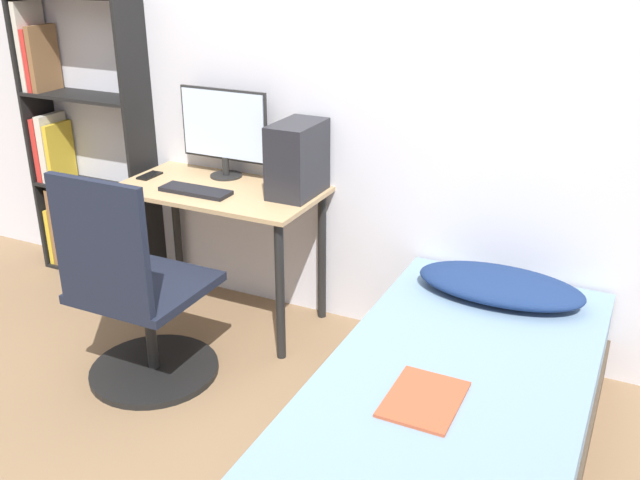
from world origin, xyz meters
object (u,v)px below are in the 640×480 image
object	(u,v)px
bed	(450,428)
keyboard	(196,191)
bookshelf	(71,143)
pc_tower	(297,159)
monitor	(224,129)
office_chair	(137,307)

from	to	relation	value
bed	keyboard	size ratio (longest dim) A/B	5.22
bookshelf	pc_tower	distance (m)	1.51
bed	monitor	world-z (taller)	monitor
keyboard	office_chair	bearing A→B (deg)	-84.21
keyboard	pc_tower	world-z (taller)	pc_tower
monitor	pc_tower	distance (m)	0.48
bookshelf	office_chair	size ratio (longest dim) A/B	1.58
bookshelf	monitor	distance (m)	1.06
bed	pc_tower	world-z (taller)	pc_tower
office_chair	bookshelf	bearing A→B (deg)	143.11
monitor	bed	bearing A→B (deg)	-29.73
bed	bookshelf	bearing A→B (deg)	161.82
bed	pc_tower	distance (m)	1.46
bed	keyboard	bearing A→B (deg)	159.14
keyboard	bookshelf	bearing A→B (deg)	165.76
office_chair	monitor	distance (m)	1.04
office_chair	pc_tower	distance (m)	1.01
bed	pc_tower	xyz separation A→B (m)	(-1.03, 0.77, 0.69)
monitor	keyboard	xyz separation A→B (m)	(0.01, -0.29, -0.24)
bookshelf	monitor	xyz separation A→B (m)	(1.04, 0.02, 0.19)
bookshelf	pc_tower	size ratio (longest dim) A/B	4.56
bookshelf	bed	world-z (taller)	bookshelf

